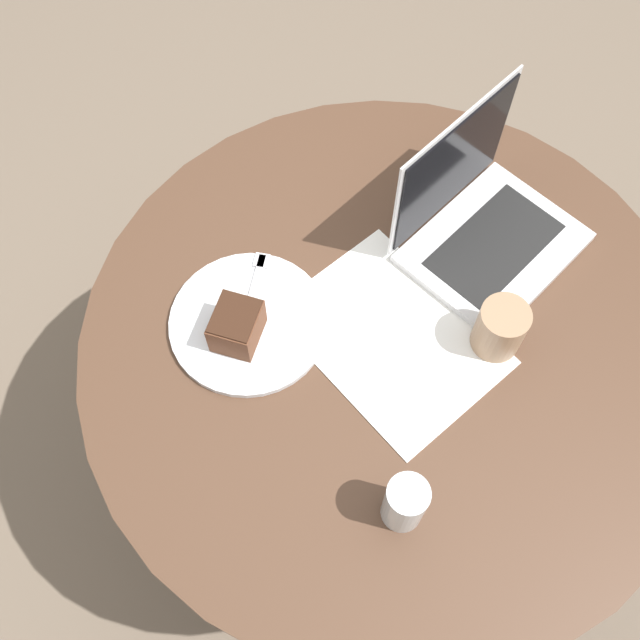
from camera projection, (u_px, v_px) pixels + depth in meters
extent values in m
plane|color=#6B5B4C|center=(366.00, 465.00, 1.95)|extent=(12.00, 12.00, 0.00)
cylinder|color=#4C3323|center=(367.00, 464.00, 1.94)|extent=(0.55, 0.55, 0.02)
cylinder|color=#4C3323|center=(376.00, 416.00, 1.61)|extent=(0.12, 0.12, 0.72)
cylinder|color=#4C3323|center=(391.00, 341.00, 1.27)|extent=(1.06, 1.06, 0.03)
cube|color=white|center=(392.00, 337.00, 1.26)|extent=(0.41, 0.35, 0.00)
cylinder|color=silver|center=(249.00, 322.00, 1.27)|extent=(0.27, 0.27, 0.01)
cube|color=brown|center=(237.00, 326.00, 1.22)|extent=(0.09, 0.10, 0.07)
cube|color=#351E13|center=(235.00, 316.00, 1.19)|extent=(0.09, 0.10, 0.00)
cube|color=silver|center=(252.00, 297.00, 1.28)|extent=(0.07, 0.16, 0.00)
cube|color=silver|center=(261.00, 261.00, 1.31)|extent=(0.03, 0.04, 0.00)
cylinder|color=#997556|center=(500.00, 329.00, 1.21)|extent=(0.08, 0.08, 0.10)
cylinder|color=silver|center=(405.00, 503.00, 1.08)|extent=(0.06, 0.06, 0.11)
cube|color=silver|center=(493.00, 248.00, 1.33)|extent=(0.29, 0.33, 0.02)
cube|color=black|center=(495.00, 245.00, 1.32)|extent=(0.18, 0.26, 0.00)
cube|color=silver|center=(452.00, 164.00, 1.26)|extent=(0.06, 0.29, 0.24)
cube|color=black|center=(454.00, 165.00, 1.26)|extent=(0.06, 0.27, 0.22)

